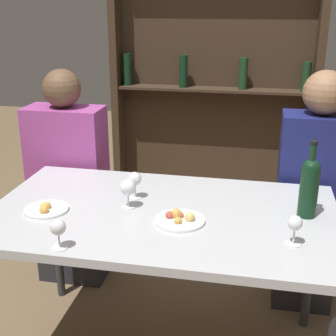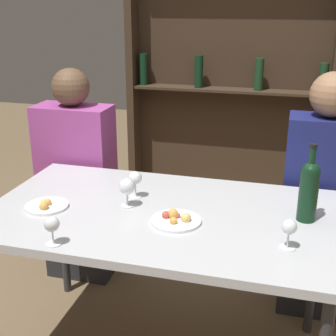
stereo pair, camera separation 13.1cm
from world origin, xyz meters
TOP-DOWN VIEW (x-y plane):
  - dining_table at (0.00, 0.00)m, footprint 1.49×0.87m
  - wine_rack_wall at (-0.00, 1.99)m, footprint 1.65×0.21m
  - wine_bottle at (0.60, 0.08)m, footprint 0.08×0.08m
  - wine_glass_0 at (-0.30, -0.38)m, footprint 0.06×0.06m
  - wine_glass_1 at (0.54, -0.18)m, footprint 0.06×0.06m
  - wine_glass_2 at (-0.15, 0.01)m, footprint 0.07×0.07m
  - wine_glass_3 at (-0.15, 0.12)m, footprint 0.06×0.06m
  - food_plate_0 at (0.09, -0.08)m, footprint 0.21×0.21m
  - food_plate_1 at (-0.49, -0.10)m, footprint 0.19×0.19m
  - seated_person_left at (-0.68, 0.59)m, footprint 0.43×0.22m
  - seated_person_right at (0.69, 0.59)m, footprint 0.38×0.22m

SIDE VIEW (x-z plane):
  - seated_person_left at x=-0.68m, z-range -0.04..1.24m
  - seated_person_right at x=0.69m, z-range -0.03..1.28m
  - dining_table at x=0.00m, z-range 0.33..1.10m
  - food_plate_1 at x=-0.49m, z-range 0.76..0.80m
  - food_plate_0 at x=0.09m, z-range 0.76..0.81m
  - wine_glass_0 at x=-0.30m, z-range 0.79..0.91m
  - wine_glass_1 at x=0.54m, z-range 0.79..0.91m
  - wine_glass_3 at x=-0.15m, z-range 0.80..0.92m
  - wine_glass_2 at x=-0.15m, z-range 0.80..0.93m
  - wine_bottle at x=0.60m, z-range 0.75..1.07m
  - wine_rack_wall at x=0.00m, z-range 0.01..2.25m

